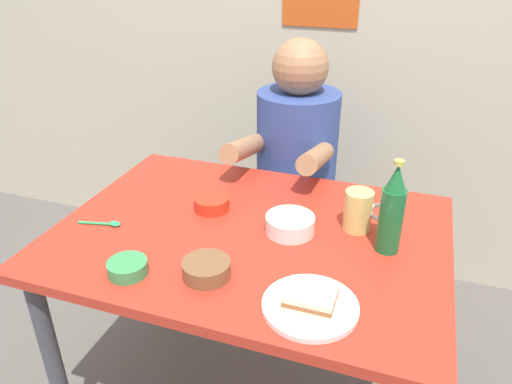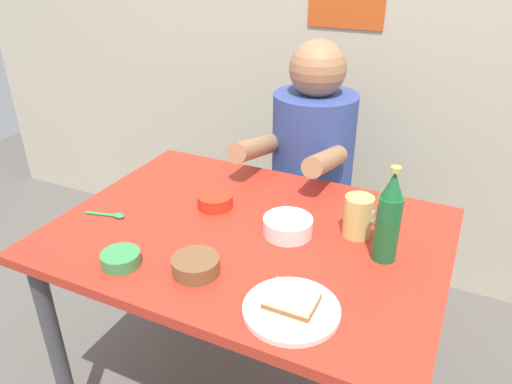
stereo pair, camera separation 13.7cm
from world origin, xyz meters
The scene contains 12 objects.
dining_table centered at (0.00, 0.00, 0.65)m, with size 1.10×0.80×0.74m.
stool centered at (-0.03, 0.63, 0.35)m, with size 0.34×0.34×0.45m.
person_seated centered at (-0.03, 0.62, 0.77)m, with size 0.33×0.56×0.72m.
plate_orange centered at (0.24, -0.27, 0.75)m, with size 0.22×0.22×0.01m, color silver.
sandwich centered at (0.24, -0.27, 0.77)m, with size 0.11×0.09×0.04m.
beer_mug centered at (0.29, 0.11, 0.80)m, with size 0.13×0.08×0.12m.
beer_bottle centered at (0.38, 0.03, 0.86)m, with size 0.06×0.06×0.26m.
condiment_bowl_brown centered at (-0.03, -0.23, 0.76)m, with size 0.12×0.12×0.04m.
rice_bowl_white centered at (0.11, 0.03, 0.77)m, with size 0.14×0.14×0.05m.
sauce_bowl_chili centered at (-0.16, 0.08, 0.76)m, with size 0.11×0.11×0.04m.
dip_bowl_green centered at (-0.22, -0.29, 0.76)m, with size 0.10×0.10×0.03m.
spoon centered at (-0.40, -0.11, 0.75)m, with size 0.13×0.04×0.01m.
Camera 2 is at (0.53, -1.05, 1.48)m, focal length 33.94 mm.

